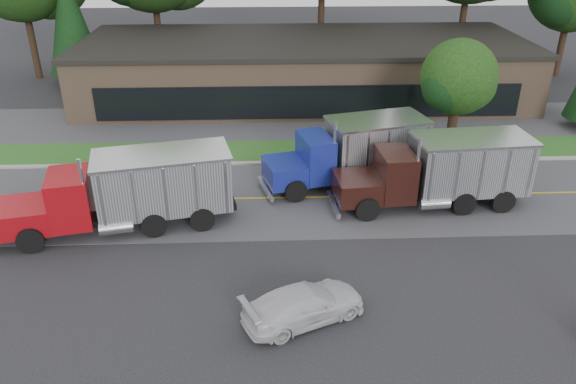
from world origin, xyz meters
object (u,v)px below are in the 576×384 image
Objects in this scene: dump_truck_red at (132,190)px; dump_truck_blue at (355,150)px; dump_truck_maroon at (444,170)px; rally_car at (304,304)px.

dump_truck_red and dump_truck_blue have the same top height.
dump_truck_maroon is (14.20, 1.55, -0.00)m from dump_truck_red.
dump_truck_blue is 1.97× the size of rally_car.
dump_truck_red is 14.29m from dump_truck_maroon.
dump_truck_blue is at bearing -41.81° from rally_car.
dump_truck_maroon is 2.14× the size of rally_car.
dump_truck_red is 1.18× the size of dump_truck_blue.
dump_truck_maroon is at bearing 174.01° from dump_truck_red.
dump_truck_red is 2.33× the size of rally_car.
dump_truck_red is at bearing 6.83° from dump_truck_blue.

